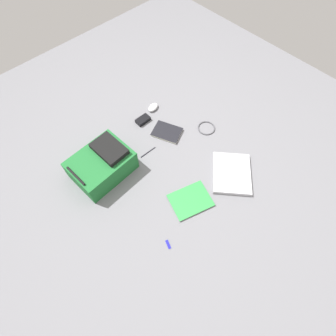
# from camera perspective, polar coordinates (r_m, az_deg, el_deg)

# --- Properties ---
(ground_plane) EXTENTS (3.67, 3.67, 0.00)m
(ground_plane) POSITION_cam_1_polar(r_m,az_deg,el_deg) (2.00, -0.72, -0.36)
(ground_plane) COLOR slate
(backpack) EXTENTS (0.33, 0.44, 0.22)m
(backpack) POSITION_cam_1_polar(r_m,az_deg,el_deg) (1.97, -13.89, 0.78)
(backpack) COLOR #1E662D
(backpack) RESTS_ON ground_plane
(laptop) EXTENTS (0.44, 0.44, 0.03)m
(laptop) POSITION_cam_1_polar(r_m,az_deg,el_deg) (2.02, 13.46, -1.12)
(laptop) COLOR #929296
(laptop) RESTS_ON ground_plane
(book_blue) EXTENTS (0.29, 0.33, 0.01)m
(book_blue) POSITION_cam_1_polar(r_m,az_deg,el_deg) (1.89, 4.83, -6.92)
(book_blue) COLOR silver
(book_blue) RESTS_ON ground_plane
(book_red) EXTENTS (0.27, 0.24, 0.02)m
(book_red) POSITION_cam_1_polar(r_m,az_deg,el_deg) (2.18, -0.24, 7.68)
(book_red) COLOR silver
(book_red) RESTS_ON ground_plane
(computer_mouse) EXTENTS (0.09, 0.12, 0.04)m
(computer_mouse) POSITION_cam_1_polar(r_m,az_deg,el_deg) (2.35, -3.21, 12.83)
(computer_mouse) COLOR silver
(computer_mouse) RESTS_ON ground_plane
(cable_coil) EXTENTS (0.14, 0.14, 0.01)m
(cable_coil) POSITION_cam_1_polar(r_m,az_deg,el_deg) (2.24, 8.21, 8.47)
(cable_coil) COLOR #4C4C51
(cable_coil) RESTS_ON ground_plane
(power_brick) EXTENTS (0.07, 0.12, 0.03)m
(power_brick) POSITION_cam_1_polar(r_m,az_deg,el_deg) (2.27, -5.38, 10.20)
(power_brick) COLOR black
(power_brick) RESTS_ON ground_plane
(pen_black) EXTENTS (0.02, 0.14, 0.01)m
(pen_black) POSITION_cam_1_polar(r_m,az_deg,el_deg) (2.08, -4.28, 3.42)
(pen_black) COLOR black
(pen_black) RESTS_ON ground_plane
(usb_stick) EXTENTS (0.06, 0.04, 0.01)m
(usb_stick) POSITION_cam_1_polar(r_m,az_deg,el_deg) (1.78, 0.03, -16.00)
(usb_stick) COLOR #191999
(usb_stick) RESTS_ON ground_plane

